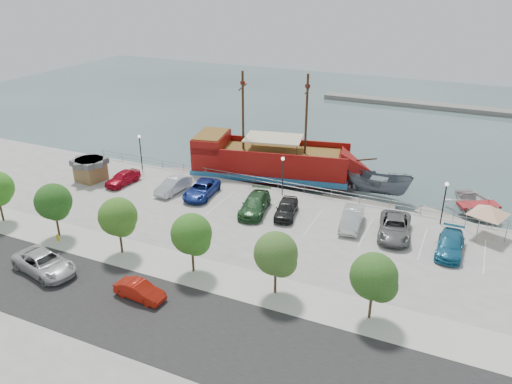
% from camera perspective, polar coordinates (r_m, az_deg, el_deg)
% --- Properties ---
extents(ground, '(160.00, 160.00, 0.00)m').
position_cam_1_polar(ground, '(48.07, 0.10, -4.36)').
color(ground, '#36484A').
extents(land_slab, '(100.00, 58.00, 1.20)m').
position_cam_1_polar(land_slab, '(33.42, -15.83, -19.43)').
color(land_slab, gray).
rests_on(land_slab, ground).
extents(street, '(100.00, 8.00, 0.04)m').
position_cam_1_polar(street, '(35.91, -10.80, -14.02)').
color(street, black).
rests_on(street, land_slab).
extents(sidewalk, '(100.00, 4.00, 0.05)m').
position_cam_1_polar(sidewalk, '(39.94, -5.90, -9.30)').
color(sidewalk, beige).
rests_on(sidewalk, land_slab).
extents(seawall_railing, '(50.00, 0.06, 1.00)m').
position_cam_1_polar(seawall_railing, '(53.89, 3.52, 0.69)').
color(seawall_railing, slate).
rests_on(seawall_railing, land_slab).
extents(far_shore, '(40.00, 3.00, 0.80)m').
position_cam_1_polar(far_shore, '(96.45, 19.60, 9.27)').
color(far_shore, slate).
rests_on(far_shore, ground).
extents(pirate_ship, '(21.39, 9.63, 13.27)m').
position_cam_1_polar(pirate_ship, '(58.22, 3.21, 3.27)').
color(pirate_ship, maroon).
rests_on(pirate_ship, ground).
extents(patrol_boat, '(7.22, 2.92, 2.76)m').
position_cam_1_polar(patrol_boat, '(55.78, 13.83, 0.68)').
color(patrol_boat, '#565D66').
rests_on(patrol_boat, ground).
extents(speedboat, '(7.98, 8.77, 1.49)m').
position_cam_1_polar(speedboat, '(55.44, 24.03, -1.69)').
color(speedboat, beige).
rests_on(speedboat, ground).
extents(dock_west, '(7.72, 4.97, 0.43)m').
position_cam_1_polar(dock_west, '(61.64, -8.58, 2.24)').
color(dock_west, gray).
rests_on(dock_west, ground).
extents(dock_mid, '(7.95, 2.99, 0.44)m').
position_cam_1_polar(dock_mid, '(53.75, 11.49, -1.37)').
color(dock_mid, slate).
rests_on(dock_mid, ground).
extents(dock_east, '(7.02, 4.60, 0.39)m').
position_cam_1_polar(dock_east, '(52.85, 21.24, -3.12)').
color(dock_east, gray).
rests_on(dock_east, ground).
extents(shed, '(3.40, 3.40, 2.52)m').
position_cam_1_polar(shed, '(59.21, -18.41, 2.51)').
color(shed, brown).
rests_on(shed, land_slab).
extents(canopy_tent, '(5.42, 5.42, 3.42)m').
position_cam_1_polar(canopy_tent, '(48.35, 25.18, -1.40)').
color(canopy_tent, slate).
rests_on(canopy_tent, land_slab).
extents(street_van, '(6.23, 3.80, 1.61)m').
position_cam_1_polar(street_van, '(42.93, -23.04, -7.50)').
color(street_van, '#B1B1B1').
rests_on(street_van, street).
extents(street_sedan, '(4.02, 1.63, 1.30)m').
position_cam_1_polar(street_sedan, '(37.76, -13.15, -10.92)').
color(street_sedan, '#AE1B0D').
rests_on(street_sedan, street).
extents(fire_hydrant, '(0.24, 0.24, 0.68)m').
position_cam_1_polar(fire_hydrant, '(47.33, -21.72, -4.85)').
color(fire_hydrant, yellow).
rests_on(fire_hydrant, sidewalk).
extents(lamp_post_left, '(0.36, 0.36, 4.28)m').
position_cam_1_polar(lamp_post_left, '(60.31, -13.10, 5.15)').
color(lamp_post_left, black).
rests_on(lamp_post_left, land_slab).
extents(lamp_post_mid, '(0.36, 0.36, 4.28)m').
position_cam_1_polar(lamp_post_mid, '(51.84, 3.07, 2.62)').
color(lamp_post_mid, black).
rests_on(lamp_post_mid, land_slab).
extents(lamp_post_right, '(0.36, 0.36, 4.28)m').
position_cam_1_polar(lamp_post_right, '(48.86, 20.79, -0.40)').
color(lamp_post_right, black).
rests_on(lamp_post_right, land_slab).
extents(tree_b, '(3.30, 3.20, 5.00)m').
position_cam_1_polar(tree_b, '(46.85, -22.08, -1.19)').
color(tree_b, '#473321').
rests_on(tree_b, sidewalk).
extents(tree_c, '(3.30, 3.20, 5.00)m').
position_cam_1_polar(tree_c, '(42.34, -15.40, -2.92)').
color(tree_c, '#473321').
rests_on(tree_c, sidewalk).
extents(tree_d, '(3.30, 3.20, 5.00)m').
position_cam_1_polar(tree_d, '(38.58, -7.26, -4.97)').
color(tree_d, '#473321').
rests_on(tree_d, sidewalk).
extents(tree_e, '(3.30, 3.20, 5.00)m').
position_cam_1_polar(tree_e, '(35.80, 2.45, -7.27)').
color(tree_e, '#473321').
rests_on(tree_e, sidewalk).
extents(tree_f, '(3.30, 3.20, 5.00)m').
position_cam_1_polar(tree_f, '(34.26, 13.51, -9.60)').
color(tree_f, '#473321').
rests_on(tree_f, sidewalk).
extents(parked_car_a, '(2.18, 4.59, 1.52)m').
position_cam_1_polar(parked_car_a, '(57.28, -14.98, 1.59)').
color(parked_car_a, '#AE0B20').
rests_on(parked_car_a, land_slab).
extents(parked_car_b, '(2.10, 4.86, 1.56)m').
position_cam_1_polar(parked_car_b, '(54.06, -9.43, 0.76)').
color(parked_car_b, silver).
rests_on(parked_car_b, land_slab).
extents(parked_car_c, '(3.04, 5.65, 1.51)m').
position_cam_1_polar(parked_car_c, '(52.69, -6.25, 0.29)').
color(parked_car_c, navy).
rests_on(parked_car_c, land_slab).
extents(parked_car_d, '(3.28, 6.04, 1.66)m').
position_cam_1_polar(parked_car_d, '(48.92, -0.14, -1.42)').
color(parked_car_d, '#254F29').
rests_on(parked_car_d, land_slab).
extents(parked_car_e, '(2.71, 4.92, 1.58)m').
position_cam_1_polar(parked_car_e, '(48.29, 3.48, -1.88)').
color(parked_car_e, black).
rests_on(parked_car_e, land_slab).
extents(parked_car_f, '(2.24, 5.15, 1.65)m').
position_cam_1_polar(parked_car_f, '(47.03, 10.89, -3.01)').
color(parked_car_f, silver).
rests_on(parked_car_f, land_slab).
extents(parked_car_g, '(3.54, 6.29, 1.66)m').
position_cam_1_polar(parked_car_g, '(46.40, 15.57, -3.89)').
color(parked_car_g, slate).
rests_on(parked_car_g, land_slab).
extents(parked_car_h, '(2.16, 5.22, 1.51)m').
position_cam_1_polar(parked_car_h, '(45.20, 21.32, -5.63)').
color(parked_car_h, '#1C678C').
rests_on(parked_car_h, land_slab).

